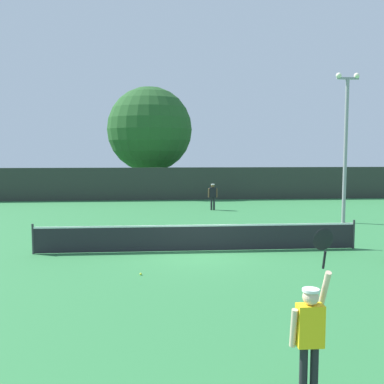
% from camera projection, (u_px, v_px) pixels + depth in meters
% --- Properties ---
extents(ground_plane, '(120.00, 120.00, 0.00)m').
position_uv_depth(ground_plane, '(198.00, 251.00, 16.24)').
color(ground_plane, '#2D723D').
extents(tennis_net, '(11.68, 0.08, 1.07)m').
position_uv_depth(tennis_net, '(198.00, 237.00, 16.19)').
color(tennis_net, '#232328').
rests_on(tennis_net, ground).
extents(perimeter_fence, '(34.66, 0.12, 2.37)m').
position_uv_depth(perimeter_fence, '(177.00, 184.00, 32.77)').
color(perimeter_fence, '#2D332D').
rests_on(perimeter_fence, ground).
extents(player_serving, '(0.67, 0.40, 2.53)m').
position_uv_depth(player_serving, '(310.00, 327.00, 6.46)').
color(player_serving, yellow).
rests_on(player_serving, ground).
extents(player_receiving, '(0.57, 0.23, 1.59)m').
position_uv_depth(player_receiving, '(213.00, 194.00, 27.26)').
color(player_receiving, black).
rests_on(player_receiving, ground).
extents(tennis_ball, '(0.07, 0.07, 0.07)m').
position_uv_depth(tennis_ball, '(141.00, 274.00, 13.12)').
color(tennis_ball, '#CCE033').
rests_on(tennis_ball, ground).
extents(light_pole, '(1.18, 0.28, 7.40)m').
position_uv_depth(light_pole, '(346.00, 138.00, 22.22)').
color(light_pole, gray).
rests_on(light_pole, ground).
extents(large_tree, '(6.87, 6.87, 8.73)m').
position_uv_depth(large_tree, '(150.00, 130.00, 36.49)').
color(large_tree, brown).
rests_on(large_tree, ground).
extents(parked_car_near, '(2.17, 4.32, 1.69)m').
position_uv_depth(parked_car_near, '(140.00, 181.00, 41.12)').
color(parked_car_near, '#B7B7BC').
rests_on(parked_car_near, ground).
extents(parked_car_mid, '(1.92, 4.21, 1.69)m').
position_uv_depth(parked_car_mid, '(282.00, 182.00, 40.33)').
color(parked_car_mid, red).
rests_on(parked_car_mid, ground).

